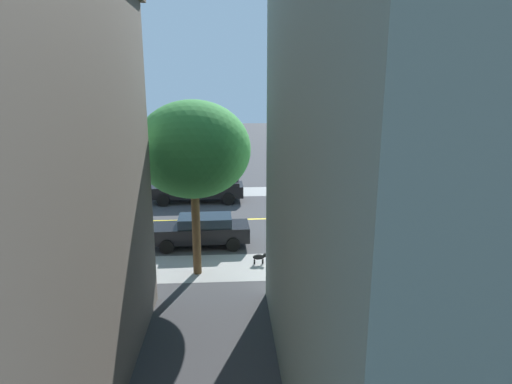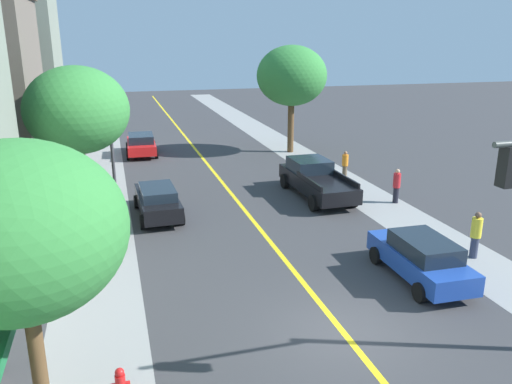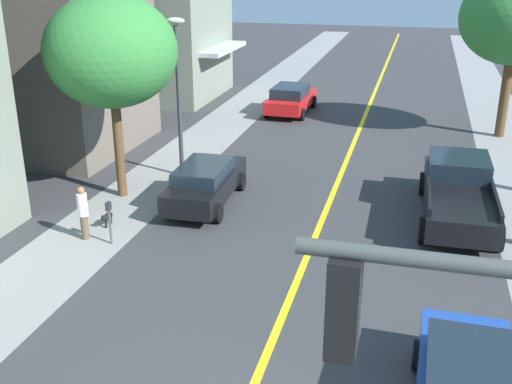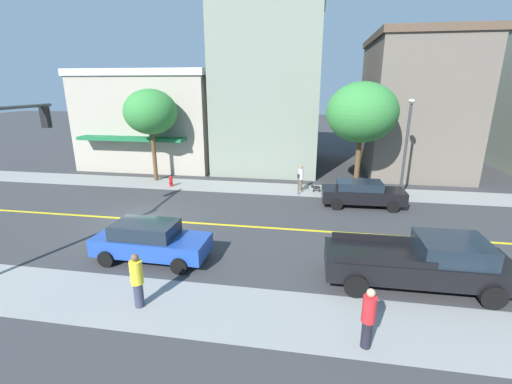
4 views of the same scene
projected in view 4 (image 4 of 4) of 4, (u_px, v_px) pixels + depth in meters
The scene contains 19 objects.
ground_plane at pixel (144, 220), 18.19m from camera, with size 140.00×140.00×0.00m, color #38383A.
sidewalk_left at pixel (189, 185), 24.57m from camera, with size 2.81×126.00×0.01m, color gray.
sidewalk_right at pixel (50, 292), 11.82m from camera, with size 2.81×126.00×0.01m, color gray.
road_centerline_stripe at pixel (144, 220), 18.19m from camera, with size 0.20×126.00×0.00m, color yellow.
tan_rowhouse at pixel (164, 117), 31.63m from camera, with size 12.34×11.19×7.88m.
pale_office_building at pixel (272, 84), 29.24m from camera, with size 11.15×8.29×13.61m.
corner_shop_building at pixel (414, 105), 27.89m from camera, with size 10.91×7.41×10.38m.
street_tree_left_near at pixel (151, 112), 24.30m from camera, with size 3.66×3.66×6.48m.
street_tree_left_far at pixel (362, 113), 21.73m from camera, with size 4.38×4.38×6.94m.
fire_hydrant at pixel (171, 181), 24.07m from camera, with size 0.44×0.24×0.73m.
parking_meter at pixel (298, 181), 22.16m from camera, with size 0.12×0.18×1.33m.
street_lamp at pixel (407, 138), 20.50m from camera, with size 0.70×0.36×5.96m.
black_sedan_left_curb at pixel (362, 193), 20.02m from camera, with size 2.04×4.64×1.47m.
blue_sedan_right_curb at pixel (150, 241), 13.83m from camera, with size 2.03×4.54×1.56m.
black_pickup_truck at pixel (422, 262), 12.00m from camera, with size 2.43×6.12×1.80m.
pedestrian_red_shirt at pixel (368, 317), 9.09m from camera, with size 0.36×0.36×1.76m.
pedestrian_white_shirt at pixel (301, 177), 23.00m from camera, with size 0.31×0.31×1.68m.
pedestrian_yellow_shirt at pixel (137, 279), 10.79m from camera, with size 0.39×0.39×1.82m.
small_dog at pixel (316, 187), 22.81m from camera, with size 0.25×0.63×0.47m.
Camera 4 is at (15.76, 8.60, 6.71)m, focal length 24.54 mm.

